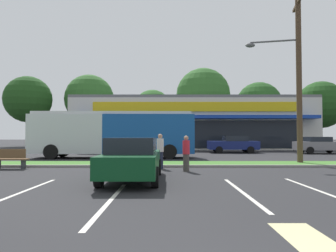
# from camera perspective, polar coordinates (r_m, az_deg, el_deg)

# --- Properties ---
(grass_median) EXTENTS (56.00, 2.20, 0.12)m
(grass_median) POSITION_cam_1_polar(r_m,az_deg,el_deg) (16.34, 3.59, -7.19)
(grass_median) COLOR #427A2D
(grass_median) RESTS_ON ground_plane
(curb_lip) EXTENTS (56.00, 0.24, 0.12)m
(curb_lip) POSITION_cam_1_polar(r_m,az_deg,el_deg) (15.13, 3.90, -7.62)
(curb_lip) COLOR gray
(curb_lip) RESTS_ON ground_plane
(parking_stripe_0) EXTENTS (0.12, 4.80, 0.01)m
(parking_stripe_0) POSITION_cam_1_polar(r_m,az_deg,el_deg) (9.46, -26.39, -11.27)
(parking_stripe_0) COLOR silver
(parking_stripe_0) RESTS_ON ground_plane
(parking_stripe_1) EXTENTS (0.12, 4.80, 0.01)m
(parking_stripe_1) POSITION_cam_1_polar(r_m,az_deg,el_deg) (7.62, -11.17, -13.77)
(parking_stripe_1) COLOR silver
(parking_stripe_1) RESTS_ON ground_plane
(parking_stripe_2) EXTENTS (0.12, 4.80, 0.01)m
(parking_stripe_2) POSITION_cam_1_polar(r_m,az_deg,el_deg) (8.84, 13.73, -12.09)
(parking_stripe_2) COLOR silver
(parking_stripe_2) RESTS_ON ground_plane
(parking_stripe_3) EXTENTS (0.12, 4.80, 0.01)m
(parking_stripe_3) POSITION_cam_1_polar(r_m,az_deg,el_deg) (9.81, 26.51, -10.92)
(parking_stripe_3) COLOR silver
(parking_stripe_3) RESTS_ON ground_plane
(lot_arrow) EXTENTS (0.70, 1.60, 0.01)m
(lot_arrow) POSITION_cam_1_polar(r_m,az_deg,el_deg) (5.37, 24.74, -18.80)
(lot_arrow) COLOR beige
(lot_arrow) RESTS_ON ground_plane
(storefront_building) EXTENTS (27.58, 14.16, 6.04)m
(storefront_building) POSITION_cam_1_polar(r_m,az_deg,el_deg) (38.78, 4.11, 0.29)
(storefront_building) COLOR beige
(storefront_building) RESTS_ON ground_plane
(tree_far_left) EXTENTS (6.90, 6.90, 10.47)m
(tree_far_left) POSITION_cam_1_polar(r_m,az_deg,el_deg) (49.60, -25.25, 4.60)
(tree_far_left) COLOR #473323
(tree_far_left) RESTS_ON ground_plane
(tree_left) EXTENTS (7.68, 7.68, 11.20)m
(tree_left) POSITION_cam_1_polar(r_m,az_deg,el_deg) (49.12, -14.91, 4.96)
(tree_left) COLOR #473323
(tree_left) RESTS_ON ground_plane
(tree_mid_left) EXTENTS (6.19, 6.19, 8.92)m
(tree_mid_left) POSITION_cam_1_polar(r_m,az_deg,el_deg) (48.04, -3.19, 3.21)
(tree_mid_left) COLOR #473323
(tree_mid_left) RESTS_ON ground_plane
(tree_mid) EXTENTS (8.37, 8.37, 12.14)m
(tree_mid) POSITION_cam_1_polar(r_m,az_deg,el_deg) (47.50, 6.47, 5.86)
(tree_mid) COLOR #473323
(tree_mid) RESTS_ON ground_plane
(tree_mid_right) EXTENTS (7.01, 7.01, 9.78)m
(tree_mid_right) POSITION_cam_1_polar(r_m,az_deg,el_deg) (48.15, 16.68, 3.81)
(tree_mid_right) COLOR #473323
(tree_mid_right) RESTS_ON ground_plane
(tree_right) EXTENTS (7.25, 7.25, 10.00)m
(tree_right) POSITION_cam_1_polar(r_m,az_deg,el_deg) (52.25, 26.82, 3.60)
(tree_right) COLOR #473323
(tree_right) RESTS_ON ground_plane
(utility_pole) EXTENTS (3.14, 2.38, 9.62)m
(utility_pole) POSITION_cam_1_polar(r_m,az_deg,el_deg) (18.36, 22.96, 9.51)
(utility_pole) COLOR #4C3826
(utility_pole) RESTS_ON ground_plane
(city_bus) EXTENTS (11.41, 2.84, 3.25)m
(city_bus) POSITION_cam_1_polar(r_m,az_deg,el_deg) (21.70, -10.53, -1.34)
(city_bus) COLOR #144793
(city_bus) RESTS_ON ground_plane
(bus_stop_bench) EXTENTS (1.60, 0.45, 0.95)m
(bus_stop_bench) POSITION_cam_1_polar(r_m,az_deg,el_deg) (16.25, -28.02, -5.44)
(bus_stop_bench) COLOR brown
(bus_stop_bench) RESTS_ON ground_plane
(car_0) EXTENTS (4.18, 1.96, 1.48)m
(car_0) POSITION_cam_1_polar(r_m,az_deg,el_deg) (29.82, 26.63, -3.21)
(car_0) COLOR slate
(car_0) RESTS_ON ground_plane
(car_1) EXTENTS (1.93, 4.66, 1.51)m
(car_1) POSITION_cam_1_polar(r_m,az_deg,el_deg) (10.66, -6.98, -6.20)
(car_1) COLOR #0C3F1E
(car_1) RESTS_ON ground_plane
(car_2) EXTENTS (4.53, 1.99, 1.57)m
(car_2) POSITION_cam_1_polar(r_m,az_deg,el_deg) (28.33, 12.08, -3.38)
(car_2) COLOR navy
(car_2) RESTS_ON ground_plane
(car_4) EXTENTS (4.61, 1.92, 1.52)m
(car_4) POSITION_cam_1_polar(r_m,az_deg,el_deg) (27.12, -11.95, -3.49)
(car_4) COLOR #B7B7BC
(car_4) RESTS_ON ground_plane
(pedestrian_near_bench) EXTENTS (0.34, 0.34, 1.67)m
(pedestrian_near_bench) POSITION_cam_1_polar(r_m,az_deg,el_deg) (14.46, -1.70, -4.80)
(pedestrian_near_bench) COLOR #1E2338
(pedestrian_near_bench) RESTS_ON ground_plane
(pedestrian_by_pole) EXTENTS (0.32, 0.32, 1.58)m
(pedestrian_by_pole) POSITION_cam_1_polar(r_m,az_deg,el_deg) (13.35, 3.27, -5.22)
(pedestrian_by_pole) COLOR #47423D
(pedestrian_by_pole) RESTS_ON ground_plane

